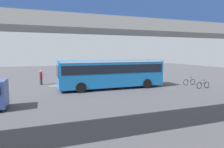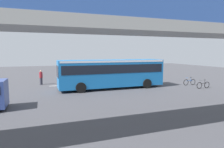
% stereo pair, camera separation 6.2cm
% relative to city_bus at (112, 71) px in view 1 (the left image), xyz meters
% --- Properties ---
extents(ground, '(80.00, 80.00, 0.00)m').
position_rel_city_bus_xyz_m(ground, '(1.48, -1.33, -1.88)').
color(ground, '#424247').
extents(city_bus, '(11.54, 2.85, 3.15)m').
position_rel_city_bus_xyz_m(city_bus, '(0.00, 0.00, 0.00)').
color(city_bus, '#196BB7').
rests_on(city_bus, ground).
extents(bicycle_black, '(1.77, 0.44, 0.96)m').
position_rel_city_bus_xyz_m(bicycle_black, '(-9.49, 3.47, -1.51)').
color(bicycle_black, black).
rests_on(bicycle_black, ground).
extents(bicycle_blue, '(1.77, 0.44, 0.96)m').
position_rel_city_bus_xyz_m(bicycle_blue, '(-9.61, 1.20, -1.51)').
color(bicycle_blue, black).
rests_on(bicycle_blue, ground).
extents(pedestrian, '(0.38, 0.38, 1.79)m').
position_rel_city_bus_xyz_m(pedestrian, '(7.35, -5.32, -1.00)').
color(pedestrian, '#2D2D38').
rests_on(pedestrian, ground).
extents(traffic_sign, '(0.08, 0.60, 2.80)m').
position_rel_city_bus_xyz_m(traffic_sign, '(1.00, -4.11, 0.01)').
color(traffic_sign, slate).
rests_on(traffic_sign, ground).
extents(lane_dash_leftmost, '(2.00, 0.20, 0.01)m').
position_rel_city_bus_xyz_m(lane_dash_leftmost, '(-2.52, -3.81, -1.88)').
color(lane_dash_leftmost, silver).
rests_on(lane_dash_leftmost, ground).
extents(lane_dash_left, '(2.00, 0.20, 0.01)m').
position_rel_city_bus_xyz_m(lane_dash_left, '(1.48, -3.81, -1.88)').
color(lane_dash_left, silver).
rests_on(lane_dash_left, ground).
extents(lane_dash_centre, '(2.00, 0.20, 0.01)m').
position_rel_city_bus_xyz_m(lane_dash_centre, '(5.48, -3.81, -1.88)').
color(lane_dash_centre, silver).
rests_on(lane_dash_centre, ground).
extents(pedestrian_overpass, '(29.69, 2.60, 6.44)m').
position_rel_city_bus_xyz_m(pedestrian_overpass, '(1.48, 11.58, 2.88)').
color(pedestrian_overpass, '#9E9E99').
rests_on(pedestrian_overpass, ground).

